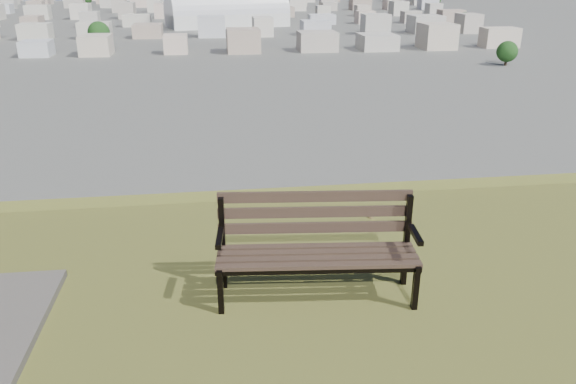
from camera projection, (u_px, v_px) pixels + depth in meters
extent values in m
cube|color=#402E25|center=(319.00, 266.00, 5.03)|extent=(1.86, 0.27, 0.04)
cube|color=#402E25|center=(318.00, 259.00, 5.14)|extent=(1.86, 0.27, 0.04)
cube|color=#402E25|center=(317.00, 253.00, 5.26)|extent=(1.86, 0.27, 0.04)
cube|color=#402E25|center=(316.00, 247.00, 5.37)|extent=(1.86, 0.27, 0.04)
cube|color=#402E25|center=(315.00, 227.00, 5.39)|extent=(1.86, 0.22, 0.10)
cube|color=#402E25|center=(315.00, 212.00, 5.35)|extent=(1.86, 0.22, 0.10)
cube|color=#402E25|center=(315.00, 196.00, 5.32)|extent=(1.86, 0.22, 0.10)
cube|color=black|center=(221.00, 291.00, 5.06)|extent=(0.06, 0.07, 0.46)
cube|color=black|center=(223.00, 244.00, 5.38)|extent=(0.06, 0.07, 0.95)
cube|color=black|center=(221.00, 261.00, 5.18)|extent=(0.10, 0.52, 0.05)
cube|color=black|center=(220.00, 238.00, 5.03)|extent=(0.09, 0.38, 0.05)
cube|color=black|center=(416.00, 287.00, 5.12)|extent=(0.06, 0.07, 0.46)
cube|color=black|center=(406.00, 241.00, 5.44)|extent=(0.06, 0.07, 0.95)
cube|color=black|center=(412.00, 257.00, 5.24)|extent=(0.10, 0.52, 0.05)
cube|color=black|center=(416.00, 235.00, 5.10)|extent=(0.09, 0.38, 0.05)
cube|color=black|center=(319.00, 271.00, 5.03)|extent=(1.86, 0.22, 0.04)
cube|color=black|center=(315.00, 251.00, 5.40)|extent=(1.86, 0.22, 0.04)
cone|color=brown|center=(371.00, 211.00, 7.05)|extent=(0.08, 0.08, 0.18)
cube|color=silver|center=(227.00, 20.00, 283.73)|extent=(63.13, 38.55, 6.54)
cylinder|color=silver|center=(227.00, 13.00, 282.51)|extent=(63.13, 38.55, 24.84)
cube|color=beige|center=(28.00, 46.00, 188.19)|extent=(11.00, 11.00, 7.00)
cube|color=#B6AA9C|center=(101.00, 44.00, 191.21)|extent=(11.00, 11.00, 7.00)
cube|color=beige|center=(173.00, 43.00, 194.24)|extent=(11.00, 11.00, 7.00)
cube|color=silver|center=(242.00, 42.00, 197.26)|extent=(11.00, 11.00, 7.00)
cube|color=beige|center=(309.00, 41.00, 200.28)|extent=(11.00, 11.00, 7.00)
cube|color=tan|center=(375.00, 40.00, 203.30)|extent=(11.00, 11.00, 7.00)
cube|color=beige|center=(438.00, 39.00, 206.32)|extent=(11.00, 11.00, 7.00)
cube|color=beige|center=(499.00, 38.00, 209.35)|extent=(11.00, 11.00, 7.00)
cube|color=beige|center=(32.00, 31.00, 232.65)|extent=(11.00, 11.00, 7.00)
cube|color=silver|center=(92.00, 30.00, 235.68)|extent=(11.00, 11.00, 7.00)
cube|color=beige|center=(151.00, 29.00, 238.70)|extent=(11.00, 11.00, 7.00)
cube|color=tan|center=(207.00, 28.00, 241.72)|extent=(11.00, 11.00, 7.00)
cube|color=beige|center=(263.00, 28.00, 244.74)|extent=(11.00, 11.00, 7.00)
cube|color=beige|center=(317.00, 27.00, 247.77)|extent=(11.00, 11.00, 7.00)
cube|color=beige|center=(370.00, 26.00, 250.79)|extent=(11.00, 11.00, 7.00)
cube|color=#B6AA9C|center=(421.00, 25.00, 253.81)|extent=(11.00, 11.00, 7.00)
cube|color=beige|center=(471.00, 25.00, 256.83)|extent=(11.00, 11.00, 7.00)
cube|color=tan|center=(36.00, 20.00, 277.12)|extent=(11.00, 11.00, 7.00)
cube|color=beige|center=(86.00, 20.00, 280.14)|extent=(11.00, 11.00, 7.00)
cube|color=beige|center=(135.00, 19.00, 283.16)|extent=(11.00, 11.00, 7.00)
cube|color=beige|center=(183.00, 19.00, 286.18)|extent=(11.00, 11.00, 7.00)
cube|color=#B6AA9C|center=(230.00, 18.00, 289.21)|extent=(11.00, 11.00, 7.00)
cube|color=beige|center=(277.00, 18.00, 292.23)|extent=(11.00, 11.00, 7.00)
cube|color=silver|center=(322.00, 17.00, 295.25)|extent=(11.00, 11.00, 7.00)
cube|color=beige|center=(366.00, 17.00, 298.27)|extent=(11.00, 11.00, 7.00)
cube|color=tan|center=(410.00, 16.00, 301.30)|extent=(11.00, 11.00, 7.00)
cube|color=beige|center=(452.00, 16.00, 304.32)|extent=(11.00, 11.00, 7.00)
cube|color=#B6AA9C|center=(38.00, 13.00, 321.58)|extent=(11.00, 11.00, 7.00)
cube|color=beige|center=(81.00, 13.00, 324.60)|extent=(11.00, 11.00, 7.00)
cube|color=silver|center=(124.00, 12.00, 327.62)|extent=(11.00, 11.00, 7.00)
cube|color=beige|center=(166.00, 12.00, 330.65)|extent=(11.00, 11.00, 7.00)
cube|color=tan|center=(207.00, 11.00, 333.67)|extent=(11.00, 11.00, 7.00)
cube|color=beige|center=(247.00, 11.00, 336.69)|extent=(11.00, 11.00, 7.00)
cube|color=beige|center=(287.00, 11.00, 339.71)|extent=(11.00, 11.00, 7.00)
cube|color=beige|center=(325.00, 10.00, 342.74)|extent=(11.00, 11.00, 7.00)
cube|color=#B6AA9C|center=(364.00, 10.00, 345.76)|extent=(11.00, 11.00, 7.00)
cube|color=beige|center=(401.00, 10.00, 348.78)|extent=(11.00, 11.00, 7.00)
cube|color=silver|center=(438.00, 9.00, 351.80)|extent=(11.00, 11.00, 7.00)
cube|color=tan|center=(1.00, 8.00, 363.02)|extent=(11.00, 11.00, 7.00)
cube|color=beige|center=(40.00, 8.00, 366.04)|extent=(11.00, 11.00, 7.00)
cube|color=beige|center=(78.00, 7.00, 369.06)|extent=(11.00, 11.00, 7.00)
cube|color=beige|center=(115.00, 7.00, 372.09)|extent=(11.00, 11.00, 7.00)
cube|color=#B6AA9C|center=(152.00, 7.00, 375.11)|extent=(11.00, 11.00, 7.00)
cube|color=beige|center=(189.00, 6.00, 378.13)|extent=(11.00, 11.00, 7.00)
cube|color=silver|center=(224.00, 6.00, 381.15)|extent=(11.00, 11.00, 7.00)
cube|color=beige|center=(260.00, 6.00, 384.18)|extent=(11.00, 11.00, 7.00)
cube|color=tan|center=(294.00, 5.00, 387.20)|extent=(11.00, 11.00, 7.00)
cube|color=beige|center=(328.00, 5.00, 390.22)|extent=(11.00, 11.00, 7.00)
cube|color=beige|center=(362.00, 5.00, 393.24)|extent=(11.00, 11.00, 7.00)
cube|color=beige|center=(395.00, 4.00, 396.27)|extent=(11.00, 11.00, 7.00)
cube|color=#B6AA9C|center=(427.00, 4.00, 399.29)|extent=(11.00, 11.00, 7.00)
cube|color=silver|center=(7.00, 3.00, 407.48)|extent=(11.00, 11.00, 7.00)
cube|color=beige|center=(41.00, 3.00, 410.50)|extent=(11.00, 11.00, 7.00)
cube|color=tan|center=(75.00, 3.00, 413.53)|extent=(11.00, 11.00, 7.00)
cube|color=beige|center=(109.00, 3.00, 416.55)|extent=(11.00, 11.00, 7.00)
cube|color=beige|center=(142.00, 2.00, 419.57)|extent=(11.00, 11.00, 7.00)
cube|color=beige|center=(174.00, 2.00, 422.59)|extent=(11.00, 11.00, 7.00)
cube|color=#B6AA9C|center=(206.00, 2.00, 425.62)|extent=(11.00, 11.00, 7.00)
cube|color=beige|center=(238.00, 2.00, 428.64)|extent=(11.00, 11.00, 7.00)
cube|color=silver|center=(269.00, 1.00, 431.66)|extent=(11.00, 11.00, 7.00)
cube|color=beige|center=(300.00, 1.00, 434.68)|extent=(11.00, 11.00, 7.00)
cube|color=tan|center=(330.00, 1.00, 437.71)|extent=(11.00, 11.00, 7.00)
cube|color=beige|center=(360.00, 1.00, 440.73)|extent=(11.00, 11.00, 7.00)
cube|color=beige|center=(390.00, 1.00, 443.75)|extent=(11.00, 11.00, 7.00)
cube|color=beige|center=(419.00, 0.00, 446.77)|extent=(11.00, 11.00, 7.00)
cube|color=beige|center=(11.00, 0.00, 451.95)|extent=(11.00, 11.00, 7.00)
cube|color=silver|center=(42.00, 0.00, 454.97)|extent=(11.00, 11.00, 7.00)
cylinder|color=#322519|center=(506.00, 62.00, 171.21)|extent=(0.80, 0.80, 2.10)
sphere|color=#133512|center=(507.00, 52.00, 170.04)|extent=(6.30, 6.30, 6.30)
cylinder|color=#322519|center=(100.00, 44.00, 209.90)|extent=(0.80, 0.80, 2.70)
sphere|color=#133512|center=(99.00, 33.00, 208.39)|extent=(8.10, 8.10, 8.10)
cylinder|color=#322519|center=(464.00, 24.00, 286.62)|extent=(0.80, 0.80, 1.95)
sphere|color=#133512|center=(464.00, 18.00, 285.53)|extent=(5.85, 5.85, 5.85)
cylinder|color=#322519|center=(294.00, 9.00, 388.08)|extent=(0.80, 0.80, 2.25)
sphere|color=#133512|center=(294.00, 4.00, 386.83)|extent=(6.75, 6.75, 6.75)
cylinder|color=#322519|center=(87.00, 5.00, 424.25)|extent=(0.80, 0.80, 2.85)
cylinder|color=#322519|center=(45.00, 3.00, 456.08)|extent=(0.80, 0.80, 2.40)
cylinder|color=#322519|center=(284.00, 23.00, 293.64)|extent=(0.80, 0.80, 2.10)
sphere|color=#133512|center=(284.00, 16.00, 292.47)|extent=(6.30, 6.30, 6.30)
cylinder|color=#322519|center=(435.00, 6.00, 420.27)|extent=(0.80, 0.80, 2.55)
sphere|color=#133512|center=(436.00, 0.00, 418.84)|extent=(7.65, 7.65, 7.65)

